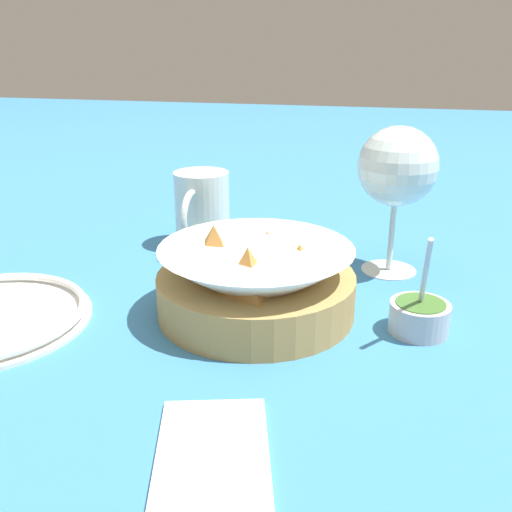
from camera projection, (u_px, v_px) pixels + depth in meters
The scene contains 6 objects.
ground_plane at pixel (227, 315), 0.60m from camera, with size 4.00×4.00×0.00m, color teal.
food_basket at pixel (256, 282), 0.60m from camera, with size 0.21×0.21×0.09m.
sauce_cup at pixel (419, 315), 0.56m from camera, with size 0.07×0.06×0.11m.
wine_glass at pixel (397, 170), 0.67m from camera, with size 0.10×0.10×0.18m.
beer_mug at pixel (202, 212), 0.79m from camera, with size 0.12×0.08×0.10m.
napkin at pixel (212, 456), 0.39m from camera, with size 0.15×0.11×0.01m.
Camera 1 is at (0.52, 0.16, 0.27)m, focal length 40.00 mm.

